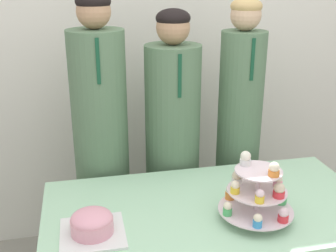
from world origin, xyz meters
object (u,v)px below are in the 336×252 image
at_px(student_1, 173,158).
at_px(round_cake, 92,224).
at_px(student_0, 102,157).
at_px(student_2, 238,146).
at_px(cupcake_stand, 258,192).

bearing_deg(student_1, round_cake, -125.38).
distance_m(student_0, student_1, 0.40).
bearing_deg(round_cake, student_2, 37.79).
distance_m(round_cake, student_1, 0.83).
xyz_separation_m(student_1, student_2, (0.39, -0.00, 0.04)).
xyz_separation_m(round_cake, cupcake_stand, (0.68, -0.03, 0.08)).
distance_m(round_cake, cupcake_stand, 0.69).
relative_size(round_cake, cupcake_stand, 0.81).
xyz_separation_m(student_0, student_2, (0.79, -0.00, -0.00)).
height_order(cupcake_stand, student_0, student_0).
relative_size(cupcake_stand, student_2, 0.19).
relative_size(student_1, student_2, 0.97).
height_order(round_cake, student_2, student_2).
height_order(round_cake, cupcake_stand, cupcake_stand).
bearing_deg(student_1, student_0, 180.00).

